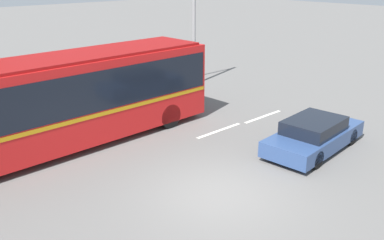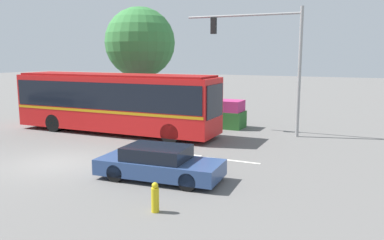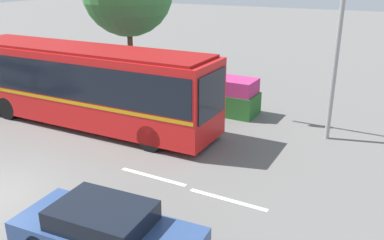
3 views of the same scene
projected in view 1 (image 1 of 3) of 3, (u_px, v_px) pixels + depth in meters
ground_plane at (218, 194)px, 12.05m from camera, size 140.00×140.00×0.00m
city_bus at (61, 97)px, 14.67m from camera, size 11.90×2.77×3.29m
sedan_foreground at (314, 135)px, 14.84m from camera, size 4.52×2.11×1.18m
traffic_light_pole at (171, 2)px, 20.99m from camera, size 6.49×0.24×6.79m
flowering_hedge at (52, 94)px, 18.88m from camera, size 9.21×1.47×1.65m
lane_stripe_near at (219, 131)px, 16.78m from camera, size 2.40×0.16×0.01m
lane_stripe_mid at (263, 117)px, 18.37m from camera, size 2.40×0.16×0.01m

